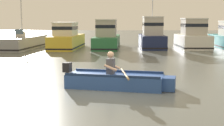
# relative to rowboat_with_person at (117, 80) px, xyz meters

# --- Properties ---
(ground_plane) EXTENTS (120.00, 120.00, 0.00)m
(ground_plane) POSITION_rel_rowboat_with_person_xyz_m (-0.24, -0.37, -0.25)
(ground_plane) COLOR slate
(rowboat_with_person) EXTENTS (3.70, 2.14, 1.19)m
(rowboat_with_person) POSITION_rel_rowboat_with_person_xyz_m (0.00, 0.00, 0.00)
(rowboat_with_person) COLOR #2D519E
(rowboat_with_person) RESTS_ON ground
(moored_boat_grey) EXTENTS (2.57, 6.81, 4.25)m
(moored_boat_grey) POSITION_rel_rowboat_with_person_xyz_m (-6.95, 14.80, 0.19)
(moored_boat_grey) COLOR gray
(moored_boat_grey) RESTS_ON ground
(moored_boat_yellow) EXTENTS (2.34, 5.93, 2.02)m
(moored_boat_yellow) POSITION_rel_rowboat_with_person_xyz_m (-3.58, 14.79, 0.51)
(moored_boat_yellow) COLOR gold
(moored_boat_yellow) RESTS_ON ground
(moored_boat_green) EXTENTS (2.25, 6.55, 2.25)m
(moored_boat_green) POSITION_rel_rowboat_with_person_xyz_m (-0.49, 15.21, 0.58)
(moored_boat_green) COLOR #287042
(moored_boat_green) RESTS_ON ground
(moored_boat_navy) EXTENTS (1.96, 4.65, 4.59)m
(moored_boat_navy) POSITION_rel_rowboat_with_person_xyz_m (3.01, 14.89, 0.66)
(moored_boat_navy) COLOR #19234C
(moored_boat_navy) RESTS_ON ground
(moored_boat_white) EXTENTS (2.21, 4.54, 2.34)m
(moored_boat_white) POSITION_rel_rowboat_with_person_xyz_m (6.16, 14.87, 0.61)
(moored_boat_white) COLOR white
(moored_boat_white) RESTS_ON ground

